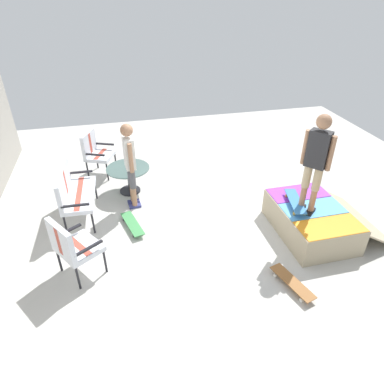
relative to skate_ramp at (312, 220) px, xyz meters
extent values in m
cube|color=beige|center=(0.49, 1.85, -0.31)|extent=(12.00, 12.00, 0.10)
cube|color=tan|center=(0.00, 0.03, -0.01)|extent=(1.62, 1.13, 0.52)
cube|color=orange|center=(-0.54, 0.03, 0.26)|extent=(0.53, 1.08, 0.01)
cube|color=#4C99D8|center=(0.00, 0.03, 0.26)|extent=(0.53, 1.08, 0.01)
cube|color=purple|center=(0.54, 0.04, 0.26)|extent=(0.53, 1.08, 0.01)
cylinder|color=#B2B2B7|center=(0.00, 0.57, 0.23)|extent=(1.54, 0.06, 0.05)
cube|color=tan|center=(0.01, -0.85, -0.03)|extent=(1.57, 0.75, 0.43)
cylinder|color=black|center=(0.87, 3.81, -0.04)|extent=(0.04, 0.04, 0.44)
cylinder|color=black|center=(2.04, 3.77, -0.04)|extent=(0.04, 0.04, 0.44)
cylinder|color=black|center=(0.88, 4.28, -0.04)|extent=(0.04, 0.04, 0.44)
cylinder|color=black|center=(2.05, 4.24, -0.04)|extent=(0.04, 0.04, 0.44)
cube|color=silver|center=(1.46, 4.03, 0.22)|extent=(1.27, 0.59, 0.08)
cube|color=#B74738|center=(1.46, 4.03, 0.26)|extent=(1.21, 0.14, 0.00)
cube|color=silver|center=(1.47, 4.26, 0.51)|extent=(1.25, 0.12, 0.50)
cube|color=#B74738|center=(1.47, 4.26, 0.51)|extent=(0.10, 0.09, 0.46)
cube|color=black|center=(0.86, 4.05, 0.38)|extent=(0.06, 0.47, 0.04)
cube|color=black|center=(2.07, 4.01, 0.38)|extent=(0.06, 0.47, 0.04)
cylinder|color=black|center=(2.76, 3.52, -0.04)|extent=(0.04, 0.04, 0.44)
cylinder|color=black|center=(3.26, 3.31, -0.04)|extent=(0.04, 0.04, 0.44)
cylinder|color=black|center=(2.94, 3.95, -0.04)|extent=(0.04, 0.04, 0.44)
cylinder|color=black|center=(3.44, 3.75, -0.04)|extent=(0.04, 0.04, 0.44)
cube|color=silver|center=(3.10, 3.63, 0.22)|extent=(0.78, 0.74, 0.08)
cube|color=#B74738|center=(3.10, 3.63, 0.26)|extent=(0.57, 0.31, 0.00)
cube|color=silver|center=(3.19, 3.85, 0.51)|extent=(0.60, 0.31, 0.50)
cube|color=#B74738|center=(3.19, 3.85, 0.51)|extent=(0.12, 0.12, 0.46)
cube|color=black|center=(2.83, 3.74, 0.38)|extent=(0.22, 0.45, 0.04)
cube|color=black|center=(3.36, 3.52, 0.38)|extent=(0.22, 0.45, 0.04)
cylinder|color=black|center=(-0.18, 3.62, -0.04)|extent=(0.04, 0.04, 0.44)
cylinder|color=black|center=(0.27, 3.92, -0.04)|extent=(0.04, 0.04, 0.44)
cylinder|color=black|center=(-0.44, 4.01, -0.04)|extent=(0.04, 0.04, 0.44)
cylinder|color=black|center=(0.01, 4.31, -0.04)|extent=(0.04, 0.04, 0.44)
cube|color=silver|center=(-0.09, 3.97, 0.22)|extent=(0.82, 0.80, 0.08)
cube|color=#B74738|center=(-0.09, 3.97, 0.26)|extent=(0.54, 0.41, 0.00)
cube|color=silver|center=(-0.22, 4.16, 0.51)|extent=(0.56, 0.41, 0.50)
cube|color=#B74738|center=(-0.22, 4.16, 0.51)|extent=(0.13, 0.13, 0.46)
cube|color=black|center=(-0.33, 3.81, 0.38)|extent=(0.29, 0.41, 0.04)
cube|color=black|center=(0.16, 4.13, 0.38)|extent=(0.29, 0.41, 0.04)
cylinder|color=black|center=(2.17, 3.07, 0.01)|extent=(0.06, 0.06, 0.55)
cylinder|color=black|center=(2.17, 3.07, -0.25)|extent=(0.44, 0.44, 0.03)
cylinder|color=#4C6660|center=(2.17, 3.07, 0.30)|extent=(0.90, 0.90, 0.02)
cube|color=navy|center=(1.53, 3.02, -0.24)|extent=(0.13, 0.25, 0.05)
cylinder|color=#9E7051|center=(1.53, 3.02, -0.01)|extent=(0.10, 0.10, 0.41)
cylinder|color=#4C4C51|center=(1.53, 3.02, 0.40)|extent=(0.13, 0.13, 0.41)
cube|color=navy|center=(1.70, 3.04, -0.24)|extent=(0.13, 0.25, 0.05)
cylinder|color=#9E7051|center=(1.70, 3.04, -0.01)|extent=(0.10, 0.10, 0.41)
cylinder|color=#4C4C51|center=(1.70, 3.04, 0.40)|extent=(0.13, 0.13, 0.41)
cube|color=silver|center=(1.61, 3.03, 0.91)|extent=(0.33, 0.21, 0.60)
sphere|color=#9E7051|center=(1.61, 3.03, 1.35)|extent=(0.23, 0.23, 0.23)
cylinder|color=#9E7051|center=(1.41, 3.01, 0.89)|extent=(0.08, 0.08, 0.57)
cylinder|color=#9E7051|center=(1.81, 3.05, 0.89)|extent=(0.08, 0.08, 0.57)
cube|color=black|center=(0.03, 0.26, 0.29)|extent=(0.24, 0.25, 0.05)
cylinder|color=#9E7051|center=(0.03, 0.26, 0.52)|extent=(0.10, 0.10, 0.40)
cylinder|color=tan|center=(0.03, 0.26, 0.92)|extent=(0.13, 0.13, 0.40)
cube|color=black|center=(-0.11, 0.15, 0.29)|extent=(0.24, 0.25, 0.05)
cylinder|color=#9E7051|center=(-0.11, 0.15, 0.52)|extent=(0.10, 0.10, 0.40)
cylinder|color=tan|center=(-0.11, 0.15, 0.92)|extent=(0.13, 0.13, 0.40)
cube|color=#262628|center=(-0.04, 0.21, 1.42)|extent=(0.36, 0.34, 0.60)
sphere|color=#9E7051|center=(-0.04, 0.21, 1.87)|extent=(0.23, 0.23, 0.23)
cylinder|color=#9E7051|center=(0.11, 0.34, 1.40)|extent=(0.08, 0.08, 0.57)
cylinder|color=#9E7051|center=(-0.19, 0.08, 1.40)|extent=(0.08, 0.08, 0.57)
cube|color=#3F8C4C|center=(0.86, 3.13, -0.17)|extent=(0.82, 0.40, 0.02)
cylinder|color=#333333|center=(1.15, 3.12, -0.23)|extent=(0.06, 0.04, 0.06)
cylinder|color=#333333|center=(1.11, 3.28, -0.23)|extent=(0.06, 0.04, 0.06)
cylinder|color=#333333|center=(0.61, 2.98, -0.23)|extent=(0.06, 0.04, 0.06)
cylinder|color=#333333|center=(0.57, 3.13, -0.23)|extent=(0.06, 0.04, 0.06)
cube|color=brown|center=(-1.13, 0.93, -0.17)|extent=(0.82, 0.41, 0.02)
cylinder|color=silver|center=(-0.83, 0.93, -0.23)|extent=(0.06, 0.04, 0.06)
cylinder|color=silver|center=(-0.88, 1.09, -0.23)|extent=(0.06, 0.04, 0.06)
cylinder|color=silver|center=(-1.37, 0.78, -0.23)|extent=(0.06, 0.04, 0.06)
cylinder|color=silver|center=(-1.42, 0.93, -0.23)|extent=(0.06, 0.04, 0.06)
cube|color=#3372B2|center=(0.15, 0.31, 0.36)|extent=(0.82, 0.38, 0.01)
cylinder|color=gold|center=(0.40, 0.17, 0.29)|extent=(0.06, 0.04, 0.06)
cylinder|color=gold|center=(0.44, 0.33, 0.29)|extent=(0.06, 0.04, 0.06)
cylinder|color=gold|center=(-0.14, 0.30, 0.29)|extent=(0.06, 0.04, 0.06)
cylinder|color=gold|center=(-0.11, 0.45, 0.29)|extent=(0.06, 0.04, 0.06)
camera|label=1|loc=(-4.30, 3.21, 3.66)|focal=32.08mm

